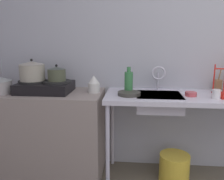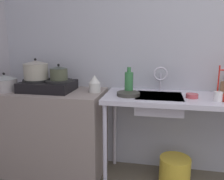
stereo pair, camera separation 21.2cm
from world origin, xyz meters
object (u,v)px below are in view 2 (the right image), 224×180
Objects in this scene: pot_on_right_burner at (59,73)px; bottle_by_sink at (129,82)px; small_bowl_on_drainboard at (192,96)px; pot_beside_stove at (5,83)px; percolator at (95,84)px; bucket_on_floor at (175,171)px; faucet at (160,75)px; pot_on_left_burner at (36,70)px; stove at (48,85)px; cup_by_rack at (218,97)px; utensil_jar at (224,87)px; sink_basin at (159,103)px; frying_pan at (128,94)px.

bottle_by_sink is (0.66, 0.03, -0.07)m from pot_on_right_burner.
pot_on_right_burner is 1.66× the size of small_bowl_on_drainboard.
percolator is (0.86, 0.13, -0.00)m from pot_beside_stove.
bottle_by_sink is 0.86× the size of bucket_on_floor.
pot_on_right_burner is 0.70× the size of faucet.
pot_beside_stove is (-0.28, -0.10, -0.12)m from pot_on_left_burner.
stove is 6.29× the size of cup_by_rack.
pot_on_right_burner is at bearing 10.57° from pot_beside_stove.
cup_by_rack is at bearing -7.97° from percolator.
bottle_by_sink is 0.88m from utensil_jar.
faucet is (0.00, 0.16, 0.23)m from sink_basin.
bottle_by_sink is at bearing 172.67° from sink_basin.
pot_on_right_burner is at bearing 175.10° from frying_pan.
stove is at bearing 175.51° from cup_by_rack.
pot_on_right_burner is 0.81× the size of utensil_jar.
frying_pan is at bearing -85.12° from bottle_by_sink.
stove is 2.44× the size of frying_pan.
pot_on_left_burner reaches higher than bucket_on_floor.
stove reaches higher than cup_by_rack.
utensil_jar is at bearing 17.93° from frying_pan.
bucket_on_floor is at bearing -149.56° from utensil_jar.
faucet is 0.31m from bottle_by_sink.
pot_beside_stove is at bearing -169.43° from pot_on_right_burner.
pot_on_left_burner is 1.15× the size of frying_pan.
percolator is 0.57× the size of bucket_on_floor.
pot_on_left_burner is at bearing 179.83° from sink_basin.
cup_by_rack is (1.63, -0.12, -0.16)m from pot_on_left_burner.
percolator is 2.03× the size of cup_by_rack.
utensil_jar is 0.90m from bucket_on_floor.
faucet is (0.94, 0.16, -0.02)m from pot_on_right_burner.
bucket_on_floor is at bearing -4.09° from percolator.
percolator is at bearing 3.62° from stove.
pot_on_left_burner reaches higher than frying_pan.
bucket_on_floor is at bearing 2.48° from pot_beside_stove.
sink_basin is 0.28m from faucet.
cup_by_rack is 0.28× the size of bucket_on_floor.
sink_basin is (0.94, -0.00, -0.25)m from pot_on_right_burner.
percolator is at bearing 176.90° from sink_basin.
percolator is 0.78× the size of utensil_jar.
stove is at bearing 175.82° from frying_pan.
pot_on_right_burner is 0.67m from bottle_by_sink.
sink_basin is at bearing -91.71° from faucet.
faucet is at bearing -174.03° from utensil_jar.
pot_on_left_burner reaches higher than pot_on_right_burner.
pot_on_left_burner is at bearing -180.00° from pot_on_right_burner.
cup_by_rack reaches higher than frying_pan.
pot_on_left_burner is at bearing 176.36° from frying_pan.
utensil_jar reaches higher than bucket_on_floor.
faucet is at bearing 8.46° from stove.
utensil_jar reaches higher than frying_pan.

